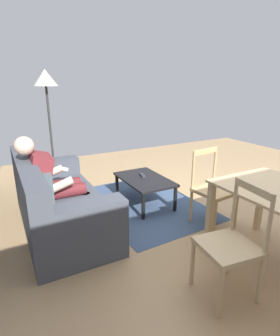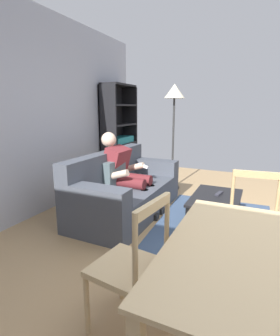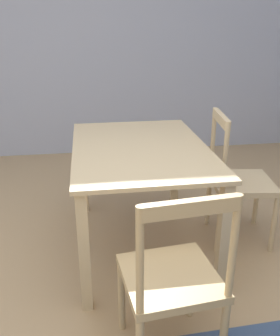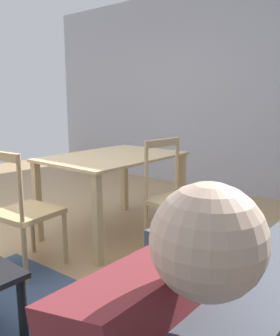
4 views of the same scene
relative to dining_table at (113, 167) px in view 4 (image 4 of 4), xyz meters
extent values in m
plane|color=tan|center=(0.86, -0.20, -0.64)|extent=(8.08, 8.08, 0.00)
cube|color=#ABB0BE|center=(-2.16, -0.20, 0.75)|extent=(0.12, 6.08, 2.77)
cube|color=#474C56|center=(0.93, 1.65, -0.13)|extent=(0.25, 0.88, 0.23)
sphere|color=beige|center=(1.81, 1.97, 0.39)|extent=(0.21, 0.21, 0.21)
cylinder|color=beige|center=(1.56, 1.71, -0.04)|extent=(0.09, 0.35, 0.19)
cylinder|color=black|center=(1.44, 0.70, -0.46)|extent=(0.05, 0.05, 0.36)
cube|color=#D1B27F|center=(0.00, 0.00, 0.10)|extent=(1.27, 0.87, 0.02)
cube|color=#D1B27F|center=(-0.58, -0.39, -0.27)|extent=(0.06, 0.06, 0.73)
cube|color=#D1B27F|center=(0.58, -0.39, -0.27)|extent=(0.06, 0.06, 0.73)
cube|color=#D1B27F|center=(-0.58, 0.39, -0.27)|extent=(0.06, 0.06, 0.73)
cube|color=#D1B27F|center=(0.58, 0.39, -0.27)|extent=(0.06, 0.06, 0.73)
cube|color=#D1B27F|center=(0.00, 0.74, -0.20)|extent=(0.47, 0.47, 0.04)
cylinder|color=#D1B27F|center=(0.21, 0.90, -0.42)|extent=(0.04, 0.04, 0.44)
cylinder|color=#D1B27F|center=(-0.16, 0.95, -0.42)|extent=(0.04, 0.04, 0.44)
cylinder|color=#D1B27F|center=(0.16, 0.52, -0.42)|extent=(0.04, 0.04, 0.44)
cylinder|color=#D1B27F|center=(-0.21, 0.57, -0.42)|extent=(0.04, 0.04, 0.44)
cylinder|color=#D1B27F|center=(0.16, 0.52, 0.05)|extent=(0.03, 0.03, 0.50)
cylinder|color=#D1B27F|center=(-0.21, 0.57, 0.05)|extent=(0.03, 0.03, 0.50)
cube|color=#D1B27F|center=(-0.02, 0.55, 0.27)|extent=(0.38, 0.08, 0.06)
cube|color=tan|center=(0.93, 0.00, -0.20)|extent=(0.46, 0.46, 0.04)
cylinder|color=tan|center=(0.73, 0.17, -0.42)|extent=(0.04, 0.04, 0.44)
cylinder|color=tan|center=(0.77, -0.21, -0.42)|extent=(0.04, 0.04, 0.44)
cylinder|color=tan|center=(1.10, 0.21, -0.42)|extent=(0.04, 0.04, 0.44)
cylinder|color=tan|center=(1.10, 0.21, 0.04)|extent=(0.03, 0.03, 0.48)
cube|color=tan|center=(1.12, 0.02, 0.25)|extent=(0.08, 0.38, 0.06)
camera|label=1|loc=(-1.31, 2.24, 1.05)|focal=29.13mm
camera|label=2|loc=(-1.33, 0.02, 0.83)|focal=27.74mm
camera|label=3|loc=(2.27, -0.34, 0.88)|focal=39.50mm
camera|label=4|loc=(2.34, 2.25, 0.64)|focal=37.60mm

